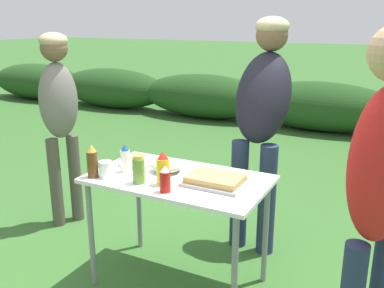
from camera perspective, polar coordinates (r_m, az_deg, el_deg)
ground_plane at (r=2.99m, az=-1.69°, el=-17.86°), size 60.00×60.00×0.00m
shrub_hedge at (r=6.93m, az=16.77°, el=4.84°), size 14.40×0.90×0.76m
folding_table at (r=2.67m, az=-1.81°, el=-6.00°), size 1.10×0.64×0.74m
food_tray at (r=2.53m, az=3.17°, el=-4.82°), size 0.36×0.27×0.06m
plate_stack at (r=2.90m, az=-7.29°, el=-2.42°), size 0.25×0.25×0.03m
mixing_bowl at (r=2.73m, az=-3.39°, el=-2.84°), size 0.20×0.20×0.08m
paper_cup_stack at (r=2.68m, az=-11.45°, el=-3.32°), size 0.08×0.08×0.10m
ketchup_bottle at (r=2.41m, az=-3.61°, el=-4.74°), size 0.06×0.06×0.15m
mayo_bottle at (r=2.75m, az=-8.89°, el=-1.96°), size 0.06×0.06×0.18m
mustard_bottle at (r=2.50m, az=-3.89°, el=-3.33°), size 0.08×0.08×0.20m
beer_bottle at (r=2.69m, az=-13.15°, el=-2.31°), size 0.07×0.07×0.21m
relish_jar at (r=2.55m, az=-7.14°, el=-3.36°), size 0.07×0.07×0.17m
standing_person_in_gray_fleece at (r=3.12m, az=9.34°, el=4.63°), size 0.41×0.53×1.70m
standing_person_with_beanie at (r=1.87m, az=23.85°, el=-5.47°), size 0.37×0.38×1.67m
standing_person_in_navy_coat at (r=3.58m, az=-17.31°, el=4.74°), size 0.33×0.38×1.58m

